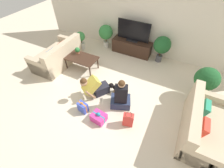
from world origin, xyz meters
TOP-DOWN VIEW (x-y plane):
  - ground_plane at (0.00, 0.00)m, footprint 16.00×16.00m
  - wall_back at (0.00, 2.63)m, footprint 8.40×0.06m
  - sofa_left at (-2.37, 0.53)m, footprint 0.95×1.70m
  - sofa_right at (2.37, -0.10)m, footprint 0.95×1.70m
  - coffee_table at (-1.47, 0.67)m, footprint 1.09×0.62m
  - tv_console at (-0.30, 2.33)m, footprint 1.48×0.47m
  - tv at (-0.30, 2.33)m, footprint 1.20×0.20m
  - potted_plant_corner_right at (2.23, 1.10)m, footprint 0.61×0.61m
  - potted_plant_back_left at (-1.39, 2.28)m, footprint 0.55×0.55m
  - potted_plant_back_right at (0.79, 2.28)m, footprint 0.58×0.58m
  - potted_plant_corner_left at (-2.23, 1.73)m, footprint 0.36×0.36m
  - person_kneeling at (-0.43, -0.18)m, footprint 0.67×0.80m
  - person_sitting at (0.37, -0.19)m, footprint 0.63×0.60m
  - dog at (0.08, 0.17)m, footprint 0.54×0.23m
  - gift_box_a at (-0.43, -0.80)m, footprint 0.29×0.20m
  - gift_box_b at (0.08, -0.86)m, footprint 0.38×0.33m
  - gift_bag_a at (0.78, -0.65)m, footprint 0.27×0.19m
  - tabletop_plant at (-1.69, 0.82)m, footprint 0.17×0.17m

SIDE VIEW (x-z plane):
  - ground_plane at x=0.00m, z-range 0.00..0.00m
  - gift_box_b at x=0.08m, z-range -0.03..0.27m
  - gift_box_a at x=-0.43m, z-range -0.03..0.33m
  - gift_bag_a at x=0.78m, z-range -0.01..0.42m
  - dog at x=0.08m, z-range 0.05..0.37m
  - tv_console at x=-0.30m, z-range 0.00..0.52m
  - sofa_left at x=-2.37m, z-range -0.13..0.73m
  - sofa_right at x=2.37m, z-range -0.13..0.73m
  - person_kneeling at x=-0.43m, z-range -0.05..0.73m
  - person_sitting at x=0.37m, z-range -0.14..0.82m
  - coffee_table at x=-1.47m, z-range 0.18..0.63m
  - potted_plant_corner_left at x=-2.23m, z-range 0.06..0.76m
  - tabletop_plant at x=-1.69m, z-range 0.46..0.69m
  - potted_plant_back_left at x=-1.39m, z-range 0.15..1.06m
  - potted_plant_corner_right at x=2.23m, z-range 0.13..1.13m
  - potted_plant_back_right at x=0.79m, z-range 0.16..1.12m
  - tv at x=-0.30m, z-range 0.48..1.23m
  - wall_back at x=0.00m, z-range 0.00..2.60m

